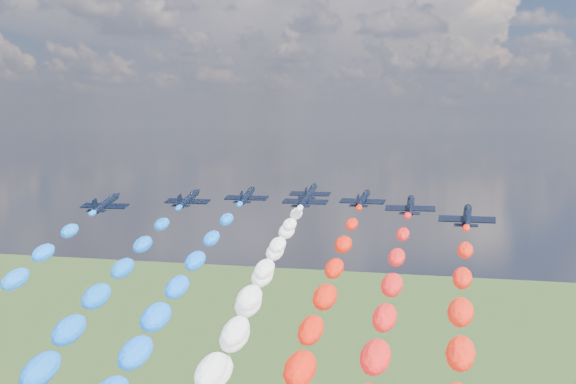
% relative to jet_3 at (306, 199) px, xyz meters
% --- Properties ---
extents(jet_0, '(8.89, 12.02, 5.14)m').
position_rel_jet_3_xyz_m(jet_0, '(-33.18, -16.32, 0.00)').
color(jet_0, black).
extents(jet_1, '(8.75, 11.92, 5.14)m').
position_rel_jet_3_xyz_m(jet_1, '(-21.87, -4.97, 0.00)').
color(jet_1, black).
extents(jet_2, '(9.12, 12.18, 5.14)m').
position_rel_jet_3_xyz_m(jet_2, '(-13.06, 4.18, 0.00)').
color(jet_2, black).
extents(jet_3, '(9.00, 12.09, 5.14)m').
position_rel_jet_3_xyz_m(jet_3, '(0.00, 0.00, 0.00)').
color(jet_3, black).
extents(jet_4, '(8.68, 11.87, 5.14)m').
position_rel_jet_3_xyz_m(jet_4, '(-2.70, 15.83, 0.00)').
color(jet_4, black).
extents(trail_4, '(5.46, 105.04, 45.73)m').
position_rel_jet_3_xyz_m(trail_4, '(-2.70, -38.72, -21.27)').
color(trail_4, white).
extents(jet_5, '(9.35, 12.34, 5.14)m').
position_rel_jet_3_xyz_m(jet_5, '(10.43, 3.37, 0.00)').
color(jet_5, black).
extents(jet_6, '(9.28, 12.29, 5.14)m').
position_rel_jet_3_xyz_m(jet_6, '(20.30, -6.35, 0.00)').
color(jet_6, black).
extents(jet_7, '(8.82, 11.97, 5.14)m').
position_rel_jet_3_xyz_m(jet_7, '(30.19, -19.30, 0.00)').
color(jet_7, black).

